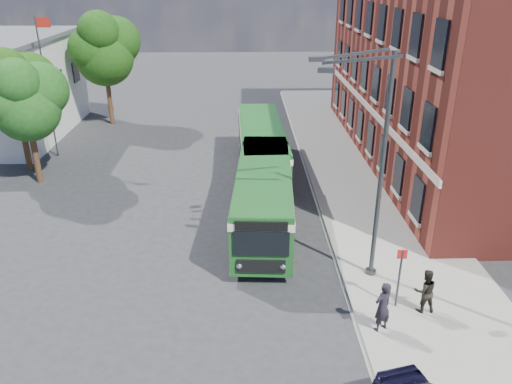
{
  "coord_description": "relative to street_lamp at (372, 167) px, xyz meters",
  "views": [
    {
      "loc": [
        0.06,
        -19.17,
        11.45
      ],
      "look_at": [
        0.61,
        1.66,
        2.2
      ],
      "focal_mm": 35.0,
      "sensor_mm": 36.0,
      "label": 1
    }
  ],
  "objects": [
    {
      "name": "ground",
      "position": [
        -4.84,
        2.0,
        -4.79
      ],
      "size": [
        120.0,
        120.0,
        0.0
      ],
      "primitive_type": "plane",
      "color": "#2A2A2D",
      "rests_on": "ground"
    },
    {
      "name": "pavement",
      "position": [
        2.16,
        10.0,
        -4.72
      ],
      "size": [
        6.0,
        48.0,
        0.15
      ],
      "primitive_type": "cube",
      "color": "gray",
      "rests_on": "ground"
    },
    {
      "name": "kerb_line",
      "position": [
        -0.89,
        10.0,
        -4.79
      ],
      "size": [
        0.12,
        48.0,
        0.01
      ],
      "primitive_type": "cube",
      "color": "beige",
      "rests_on": "ground"
    },
    {
      "name": "brick_office",
      "position": [
        9.16,
        14.0,
        2.18
      ],
      "size": [
        12.1,
        26.0,
        14.2
      ],
      "color": "maroon",
      "rests_on": "ground"
    },
    {
      "name": "flagpole",
      "position": [
        -17.29,
        15.0,
        0.15
      ],
      "size": [
        0.95,
        0.1,
        9.0
      ],
      "color": "#35373A",
      "rests_on": "ground"
    },
    {
      "name": "street_lamp",
      "position": [
        0.0,
        0.0,
        0.0
      ],
      "size": [
        2.96,
        2.38,
        9.0
      ],
      "color": "#35373A",
      "rests_on": "ground"
    },
    {
      "name": "bus_stop_sign",
      "position": [
        0.76,
        -2.2,
        -3.28
      ],
      "size": [
        0.35,
        0.08,
        2.52
      ],
      "color": "#35373A",
      "rests_on": "ground"
    },
    {
      "name": "bus_front",
      "position": [
        -3.84,
        4.43,
        -2.96
      ],
      "size": [
        3.17,
        10.43,
        3.02
      ],
      "color": "#1C541F",
      "rests_on": "ground"
    },
    {
      "name": "bus_rear",
      "position": [
        -3.69,
        11.62,
        -2.96
      ],
      "size": [
        2.85,
        10.96,
        3.02
      ],
      "color": "#1B5D1F",
      "rests_on": "ground"
    },
    {
      "name": "pedestrian_a",
      "position": [
        -0.14,
        -3.49,
        -3.7
      ],
      "size": [
        0.82,
        0.73,
        1.88
      ],
      "primitive_type": "imported",
      "rotation": [
        0.0,
        0.0,
        3.66
      ],
      "color": "black",
      "rests_on": "pavement"
    },
    {
      "name": "pedestrian_b",
      "position": [
        1.65,
        -2.49,
        -3.8
      ],
      "size": [
        0.84,
        0.66,
        1.69
      ],
      "primitive_type": "imported",
      "rotation": [
        0.0,
        0.0,
        3.16
      ],
      "color": "black",
      "rests_on": "pavement"
    },
    {
      "name": "tree_left",
      "position": [
        -16.83,
        10.48,
        0.18
      ],
      "size": [
        4.34,
        4.12,
        7.32
      ],
      "color": "#3C2816",
      "rests_on": "ground"
    },
    {
      "name": "tree_mid",
      "position": [
        -18.1,
        12.31,
        0.36
      ],
      "size": [
        4.5,
        4.28,
        7.6
      ],
      "color": "#3C2816",
      "rests_on": "ground"
    },
    {
      "name": "tree_right",
      "position": [
        -15.45,
        22.75,
        1.22
      ],
      "size": [
        5.25,
        4.99,
        8.86
      ],
      "color": "#3C2816",
      "rests_on": "ground"
    }
  ]
}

